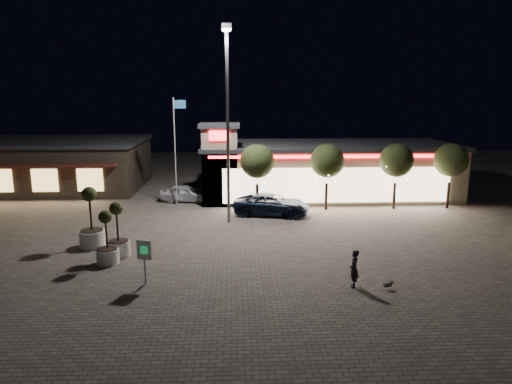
{
  "coord_description": "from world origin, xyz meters",
  "views": [
    {
      "loc": [
        2.47,
        -20.9,
        8.18
      ],
      "look_at": [
        3.69,
        6.0,
        2.42
      ],
      "focal_mm": 32.0,
      "sensor_mm": 36.0,
      "label": 1
    }
  ],
  "objects_px": {
    "planter_left": "(92,229)",
    "planter_mid": "(107,247)",
    "valet_sign": "(144,254)",
    "pedestrian": "(354,269)",
    "pickup_truck": "(272,205)",
    "white_sedan": "(186,193)"
  },
  "relations": [
    {
      "from": "planter_left",
      "to": "planter_mid",
      "type": "distance_m",
      "value": 3.0
    },
    {
      "from": "planter_left",
      "to": "valet_sign",
      "type": "bearing_deg",
      "value": -53.57
    },
    {
      "from": "pedestrian",
      "to": "valet_sign",
      "type": "xyz_separation_m",
      "value": [
        -9.07,
        0.7,
        0.58
      ]
    },
    {
      "from": "planter_left",
      "to": "pedestrian",
      "type": "bearing_deg",
      "value": -24.67
    },
    {
      "from": "pickup_truck",
      "to": "planter_mid",
      "type": "distance_m",
      "value": 12.57
    },
    {
      "from": "white_sedan",
      "to": "pickup_truck",
      "type": "bearing_deg",
      "value": -115.66
    },
    {
      "from": "pedestrian",
      "to": "valet_sign",
      "type": "height_order",
      "value": "valet_sign"
    },
    {
      "from": "pedestrian",
      "to": "planter_mid",
      "type": "relative_size",
      "value": 0.62
    },
    {
      "from": "pedestrian",
      "to": "planter_left",
      "type": "height_order",
      "value": "planter_left"
    },
    {
      "from": "pedestrian",
      "to": "valet_sign",
      "type": "bearing_deg",
      "value": -84.2
    },
    {
      "from": "planter_left",
      "to": "white_sedan",
      "type": "bearing_deg",
      "value": 69.58
    },
    {
      "from": "planter_left",
      "to": "pickup_truck",
      "type": "bearing_deg",
      "value": 31.66
    },
    {
      "from": "pedestrian",
      "to": "planter_left",
      "type": "distance_m",
      "value": 14.24
    },
    {
      "from": "planter_mid",
      "to": "valet_sign",
      "type": "height_order",
      "value": "planter_mid"
    },
    {
      "from": "pedestrian",
      "to": "white_sedan",
      "type": "bearing_deg",
      "value": -141.38
    },
    {
      "from": "planter_mid",
      "to": "valet_sign",
      "type": "bearing_deg",
      "value": -48.57
    },
    {
      "from": "white_sedan",
      "to": "valet_sign",
      "type": "distance_m",
      "value": 15.91
    },
    {
      "from": "pickup_truck",
      "to": "pedestrian",
      "type": "distance_m",
      "value": 12.59
    },
    {
      "from": "pickup_truck",
      "to": "planter_mid",
      "type": "bearing_deg",
      "value": 147.51
    },
    {
      "from": "pedestrian",
      "to": "planter_mid",
      "type": "xyz_separation_m",
      "value": [
        -11.42,
        3.36,
        0.0
      ]
    },
    {
      "from": "white_sedan",
      "to": "planter_left",
      "type": "bearing_deg",
      "value": 167.79
    },
    {
      "from": "pickup_truck",
      "to": "valet_sign",
      "type": "relative_size",
      "value": 2.58
    }
  ]
}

